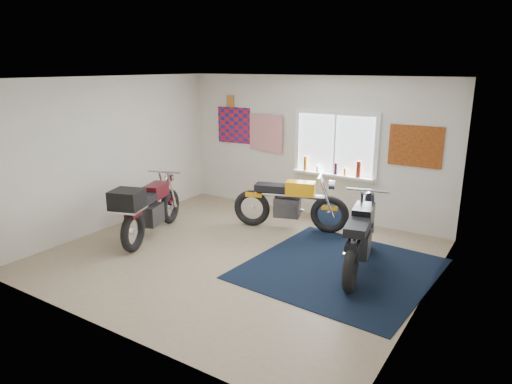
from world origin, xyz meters
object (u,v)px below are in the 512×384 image
Objects in this scene: black_chrome_bike at (360,239)px; maroon_tourer at (148,209)px; yellow_triumph at (290,204)px; navy_rug at (340,269)px.

maroon_tourer is (-3.45, -0.77, 0.07)m from black_chrome_bike.
black_chrome_bike is 1.02× the size of maroon_tourer.
maroon_tourer is (-1.78, -1.74, 0.08)m from yellow_triumph.
black_chrome_bike is (1.67, -0.97, 0.01)m from yellow_triumph.
black_chrome_bike is at bearing 31.41° from navy_rug.
black_chrome_bike reaches higher than navy_rug.
black_chrome_bike is 3.53m from maroon_tourer.
yellow_triumph is at bearing 142.53° from navy_rug.
black_chrome_bike is (0.23, 0.14, 0.47)m from navy_rug.
maroon_tourer is at bearing 91.23° from black_chrome_bike.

